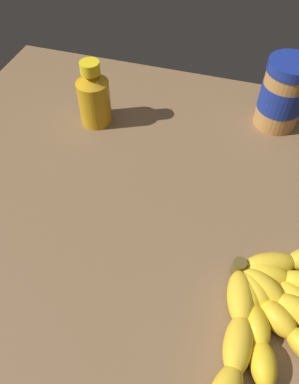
# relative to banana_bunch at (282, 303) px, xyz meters

# --- Properties ---
(ground_plane) EXTENTS (0.88, 0.79, 0.03)m
(ground_plane) POSITION_rel_banana_bunch_xyz_m (0.27, -0.15, -0.03)
(ground_plane) COLOR brown
(banana_bunch) EXTENTS (0.22, 0.34, 0.04)m
(banana_bunch) POSITION_rel_banana_bunch_xyz_m (0.00, 0.00, 0.00)
(banana_bunch) COLOR yellow
(banana_bunch) RESTS_ON ground_plane
(peanut_butter_jar) EXTENTS (0.09, 0.09, 0.14)m
(peanut_butter_jar) POSITION_rel_banana_bunch_xyz_m (0.04, -0.42, 0.05)
(peanut_butter_jar) COLOR #BF8442
(peanut_butter_jar) RESTS_ON ground_plane
(honey_bottle) EXTENTS (0.07, 0.07, 0.14)m
(honey_bottle) POSITION_rel_banana_bunch_xyz_m (0.41, -0.31, 0.04)
(honey_bottle) COLOR gold
(honey_bottle) RESTS_ON ground_plane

